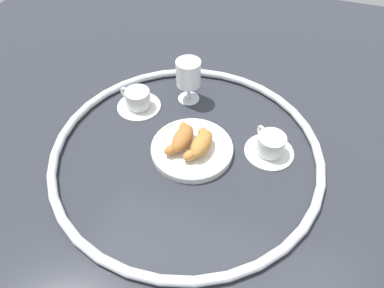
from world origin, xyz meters
TOP-DOWN VIEW (x-y plane):
  - ground_plane at (0.00, 0.00)m, footprint 2.20×2.20m
  - table_chrome_rim at (0.00, 0.00)m, footprint 0.74×0.74m
  - pastry_plate at (0.01, -0.01)m, footprint 0.23×0.23m
  - croissant_large at (0.01, -0.04)m, footprint 0.14×0.07m
  - croissant_small at (0.01, 0.02)m, footprint 0.14×0.07m
  - coffee_cup_near at (0.08, -0.21)m, footprint 0.14×0.14m
  - coffee_cup_far at (0.13, 0.21)m, footprint 0.14×0.14m
  - juice_glass_left at (0.22, 0.07)m, footprint 0.08×0.08m

SIDE VIEW (x-z plane):
  - ground_plane at x=0.00m, z-range 0.00..0.00m
  - pastry_plate at x=0.01m, z-range 0.00..0.02m
  - table_chrome_rim at x=0.00m, z-range 0.00..0.02m
  - coffee_cup_near at x=0.08m, z-range 0.00..0.06m
  - coffee_cup_far at x=0.13m, z-range 0.00..0.06m
  - croissant_large at x=0.01m, z-range 0.02..0.06m
  - croissant_small at x=0.01m, z-range 0.02..0.06m
  - juice_glass_left at x=0.22m, z-range 0.02..0.16m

